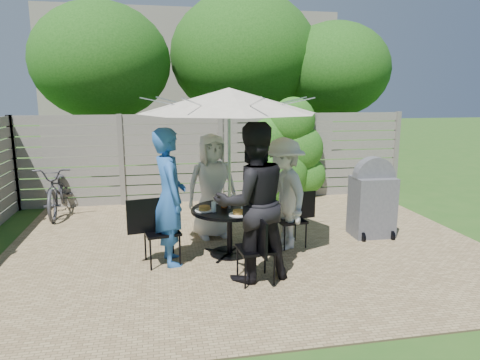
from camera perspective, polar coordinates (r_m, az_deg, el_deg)
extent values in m
plane|color=#29541A|center=(6.30, 1.36, -9.42)|extent=(60.00, 60.00, 0.00)
cube|color=tan|center=(6.76, 0.47, -7.85)|extent=(7.00, 6.00, 0.02)
cube|color=gray|center=(8.94, -2.64, 2.97)|extent=(8.00, 0.10, 1.85)
ellipsoid|color=#165714|center=(9.10, 6.27, 2.91)|extent=(1.20, 0.70, 1.80)
cube|color=gray|center=(17.80, -6.90, 12.24)|extent=(10.00, 6.00, 5.00)
ellipsoid|color=#194710|center=(10.85, -17.99, 14.77)|extent=(3.20, 3.20, 2.72)
ellipsoid|color=#194710|center=(11.51, 0.55, 16.14)|extent=(3.80, 3.80, 3.23)
ellipsoid|color=#194710|center=(11.47, 12.45, 14.15)|extent=(2.80, 2.80, 2.38)
cylinder|color=black|center=(5.94, -1.41, -3.90)|extent=(1.21, 1.21, 0.03)
cylinder|color=black|center=(6.04, -1.39, -6.98)|extent=(0.07, 0.07, 0.67)
cylinder|color=black|center=(6.15, -1.38, -9.79)|extent=(0.56, 0.56, 0.04)
cylinder|color=silver|center=(5.84, -1.43, 0.16)|extent=(0.04, 0.04, 2.20)
cone|color=beige|center=(5.73, -1.48, 10.55)|extent=(2.77, 2.77, 0.34)
cube|color=black|center=(6.88, -3.99, -3.93)|extent=(0.45, 0.45, 0.03)
cube|color=black|center=(7.02, -4.39, -1.73)|extent=(0.07, 0.41, 0.42)
imported|color=silver|center=(6.67, -3.75, -0.86)|extent=(0.88, 0.65, 1.65)
cube|color=black|center=(5.78, -10.40, -6.83)|extent=(0.52, 0.52, 0.04)
cube|color=black|center=(5.67, -12.68, -4.72)|extent=(0.44, 0.12, 0.45)
imported|color=#265BA8|center=(5.67, -9.37, -2.29)|extent=(0.54, 0.73, 1.83)
cube|color=black|center=(5.17, 2.10, -9.21)|extent=(0.44, 0.44, 0.03)
cube|color=black|center=(4.91, 2.83, -7.57)|extent=(0.06, 0.41, 0.42)
imported|color=black|center=(5.11, 1.63, -3.06)|extent=(1.05, 0.88, 1.93)
cube|color=black|center=(6.37, 6.74, -5.38)|extent=(0.45, 0.45, 0.03)
cube|color=black|center=(6.40, 8.39, -3.32)|extent=(0.40, 0.09, 0.41)
imported|color=silver|center=(6.22, 5.84, -1.88)|extent=(0.78, 1.14, 1.64)
cylinder|color=white|center=(6.26, -2.49, -2.89)|extent=(0.26, 0.26, 0.01)
cylinder|color=#A77B31|center=(6.26, -2.49, -2.61)|extent=(0.15, 0.15, 0.05)
cylinder|color=white|center=(5.83, -4.76, -4.02)|extent=(0.26, 0.26, 0.01)
cylinder|color=#A77B31|center=(5.82, -4.77, -3.72)|extent=(0.15, 0.15, 0.05)
cylinder|color=white|center=(5.61, -0.20, -4.61)|extent=(0.26, 0.26, 0.01)
cylinder|color=#A77B31|center=(5.60, -0.20, -4.30)|extent=(0.15, 0.15, 0.05)
cylinder|color=white|center=(6.06, 1.82, -3.39)|extent=(0.26, 0.26, 0.01)
cylinder|color=#A77B31|center=(6.05, 1.82, -3.10)|extent=(0.15, 0.15, 0.05)
cylinder|color=silver|center=(5.74, -3.52, -3.59)|extent=(0.07, 0.07, 0.14)
cylinder|color=silver|center=(5.72, 0.44, -3.64)|extent=(0.07, 0.07, 0.14)
cylinder|color=silver|center=(6.10, 0.57, -2.67)|extent=(0.07, 0.07, 0.14)
cylinder|color=#59280C|center=(5.94, -2.12, -2.96)|extent=(0.09, 0.09, 0.16)
cylinder|color=#C6B293|center=(6.15, -1.20, -2.64)|extent=(0.08, 0.08, 0.12)
imported|color=#333338|center=(8.75, -23.04, -1.15)|extent=(0.70, 1.82, 0.94)
cube|color=#5B5B60|center=(7.08, 17.17, -3.47)|extent=(0.64, 0.50, 0.97)
cylinder|color=#5B5B60|center=(6.98, 17.41, 0.37)|extent=(0.64, 0.21, 0.64)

